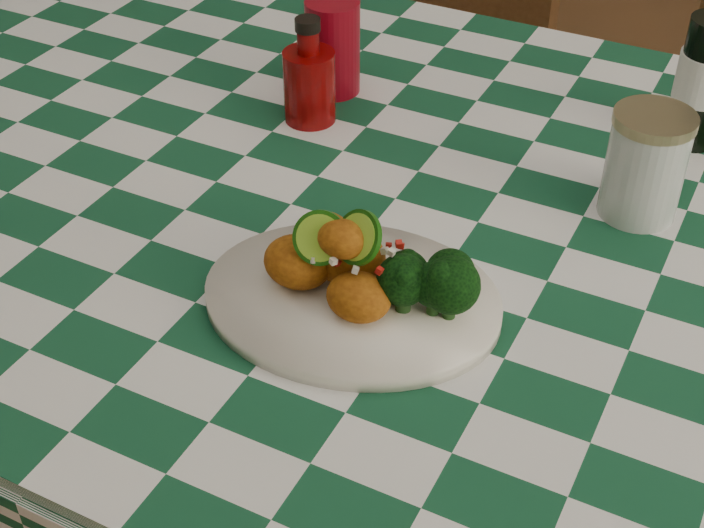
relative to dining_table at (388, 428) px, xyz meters
The scene contains 8 objects.
dining_table is the anchor object (origin of this frame).
plate 0.45m from the dining_table, 77.76° to the right, with size 0.30×0.24×0.02m, color silver, non-canonical shape.
fried_chicken_pile 0.49m from the dining_table, 79.49° to the right, with size 0.13×0.10×0.09m, color #B06011, non-canonical shape.
broccoli_side 0.49m from the dining_table, 57.34° to the right, with size 0.08×0.08×0.06m, color black, non-canonical shape.
red_tumbler 0.53m from the dining_table, 133.19° to the left, with size 0.07×0.07×0.13m, color maroon.
ketchup_bottle 0.51m from the dining_table, 146.78° to the left, with size 0.07×0.07×0.14m, color #660505, non-canonical shape.
mason_jar 0.53m from the dining_table, 21.51° to the left, with size 0.09×0.09×0.13m, color #B2BCBA, non-canonical shape.
wooden_chair_left 0.78m from the dining_table, 114.64° to the left, with size 0.45×0.48×0.99m, color #472814, non-canonical shape.
Camera 1 is at (0.38, -0.86, 1.43)m, focal length 50.00 mm.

